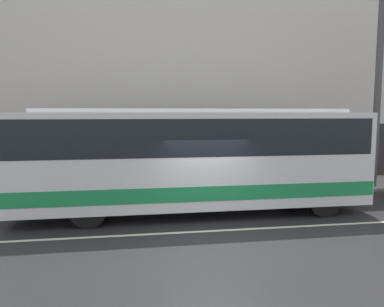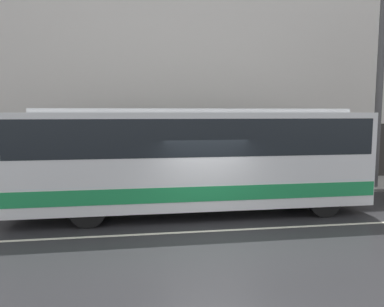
% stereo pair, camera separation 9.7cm
% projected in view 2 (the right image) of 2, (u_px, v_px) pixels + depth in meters
% --- Properties ---
extents(ground_plane, '(60.00, 60.00, 0.00)m').
position_uv_depth(ground_plane, '(211.00, 231.00, 10.44)').
color(ground_plane, '#262628').
extents(sidewalk, '(60.00, 3.01, 0.13)m').
position_uv_depth(sidewalk, '(185.00, 189.00, 15.84)').
color(sidewalk, '#A09E99').
rests_on(sidewalk, ground_plane).
extents(building_facade, '(60.00, 0.35, 10.98)m').
position_uv_depth(building_facade, '(179.00, 68.00, 16.89)').
color(building_facade, silver).
rests_on(building_facade, ground_plane).
extents(lane_stripe, '(54.00, 0.14, 0.01)m').
position_uv_depth(lane_stripe, '(211.00, 231.00, 10.44)').
color(lane_stripe, beige).
rests_on(lane_stripe, ground_plane).
extents(transit_bus, '(11.30, 2.56, 3.42)m').
position_uv_depth(transit_bus, '(193.00, 155.00, 12.17)').
color(transit_bus, white).
rests_on(transit_bus, ground_plane).
extents(utility_pole_near, '(0.28, 0.28, 8.12)m').
position_uv_depth(utility_pole_near, '(379.00, 91.00, 15.67)').
color(utility_pole_near, '#4C4C4F').
rests_on(utility_pole_near, sidewalk).
extents(pedestrian_waiting, '(0.36, 0.36, 1.61)m').
position_uv_depth(pedestrian_waiting, '(160.00, 170.00, 15.82)').
color(pedestrian_waiting, '#333338').
rests_on(pedestrian_waiting, sidewalk).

